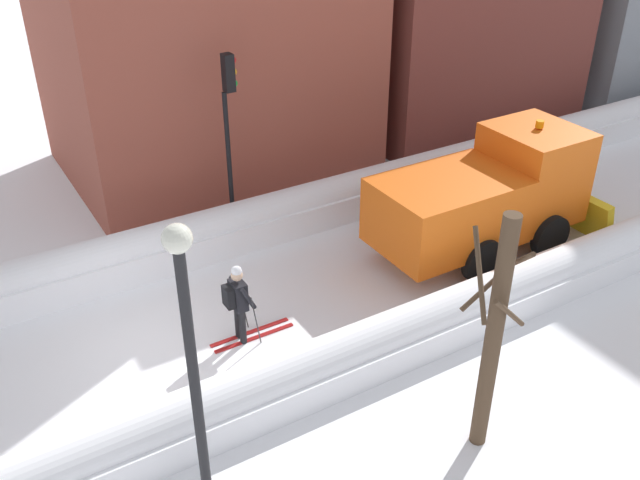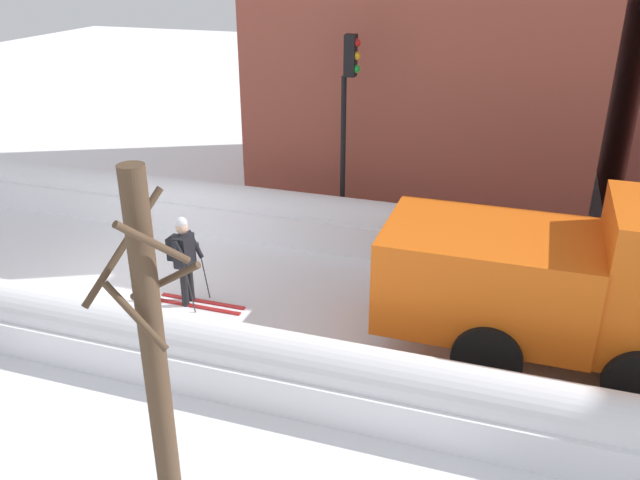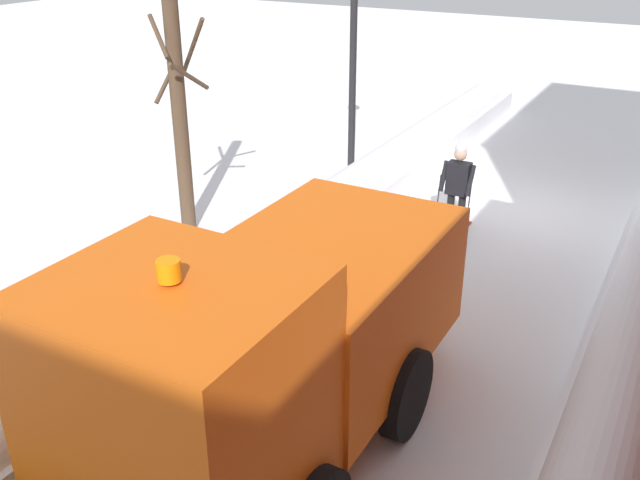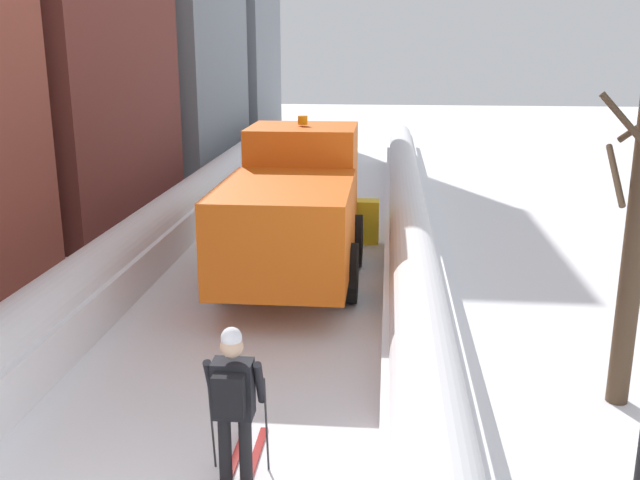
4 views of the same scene
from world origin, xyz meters
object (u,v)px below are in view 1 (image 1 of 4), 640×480
traffic_light_pole (229,112)px  bare_tree_near (493,335)px  street_lamp (189,340)px  skier (238,300)px  plow_truck (489,195)px

traffic_light_pole → bare_tree_near: (8.93, 0.36, -0.94)m
street_lamp → traffic_light_pole: bearing=151.6°
skier → bare_tree_near: bearing=26.6°
skier → traffic_light_pole: size_ratio=0.39×
street_lamp → plow_truck: bearing=111.5°
plow_truck → traffic_light_pole: traffic_light_pole is taller
plow_truck → street_lamp: size_ratio=1.20×
plow_truck → street_lamp: bearing=-68.5°
plow_truck → traffic_light_pole: (-4.08, -4.93, 1.78)m
street_lamp → bare_tree_near: (1.29, 4.49, -0.86)m
plow_truck → skier: 6.90m
street_lamp → bare_tree_near: street_lamp is taller
traffic_light_pole → bare_tree_near: traffic_light_pole is taller
bare_tree_near → street_lamp: bearing=-106.0°
plow_truck → street_lamp: 9.87m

